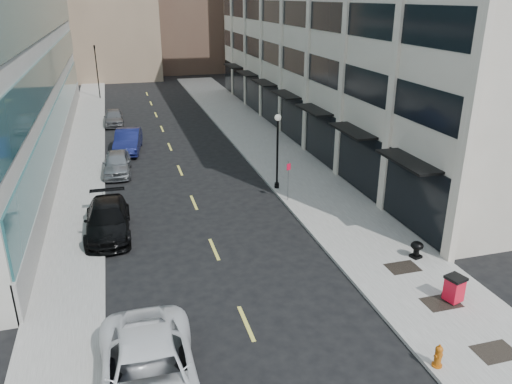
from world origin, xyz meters
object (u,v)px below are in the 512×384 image
car_white_van (149,376)px  trash_bin (454,288)px  car_silver_sedan (117,163)px  sign_post (288,175)px  traffic_signal (95,49)px  car_blue_sedan (128,141)px  fire_hydrant (438,356)px  lamppost (277,145)px  urn_planter (417,248)px  car_grey_sedan (114,117)px  car_black_pickup (108,220)px

car_white_van → trash_bin: (11.77, 1.84, -0.15)m
car_silver_sedan → sign_post: size_ratio=1.87×
traffic_signal → car_blue_sedan: 23.03m
car_white_van → car_silver_sedan: bearing=92.1°
car_silver_sedan → fire_hydrant: size_ratio=5.43×
fire_hydrant → lamppost: lamppost is taller
urn_planter → trash_bin: bearing=-99.3°
car_blue_sedan → fire_hydrant: (8.50, -27.65, -0.30)m
fire_hydrant → sign_post: (0.00, 14.59, 1.14)m
car_grey_sedan → sign_post: sign_post is taller
fire_hydrant → trash_bin: (2.79, 3.05, 0.18)m
car_black_pickup → sign_post: bearing=9.4°
car_grey_sedan → traffic_signal: bearing=96.7°
car_blue_sedan → urn_planter: 24.25m
car_grey_sedan → sign_post: (9.42, -22.12, 0.95)m
car_blue_sedan → car_white_van: bearing=-83.1°
traffic_signal → car_grey_sedan: size_ratio=1.61×
car_blue_sedan → car_grey_sedan: bearing=103.7°
traffic_signal → car_blue_sedan: bearing=-84.1°
trash_bin → car_white_van: bearing=174.0°
car_white_van → sign_post: bearing=57.0°
car_black_pickup → sign_post: 10.25m
car_white_van → fire_hydrant: 9.06m
car_blue_sedan → car_grey_sedan: 9.11m
car_black_pickup → trash_bin: bearing=-36.9°
car_silver_sedan → urn_planter: size_ratio=5.62×
sign_post → urn_planter: size_ratio=3.00×
car_black_pickup → sign_post: size_ratio=2.25×
car_silver_sedan → lamppost: bearing=-28.5°
car_blue_sedan → lamppost: 14.05m
car_black_pickup → lamppost: size_ratio=1.14×
sign_post → trash_bin: bearing=-99.8°
lamppost → sign_post: lamppost is taller
car_white_van → car_blue_sedan: bearing=89.9°
car_silver_sedan → fire_hydrant: bearing=-64.0°
sign_post → car_blue_sedan: bearing=99.6°
car_grey_sedan → urn_planter: car_grey_sedan is taller
trash_bin → lamppost: 14.07m
car_black_pickup → lamppost: lamppost is taller
car_silver_sedan → trash_bin: (12.23, -19.44, -0.03)m
sign_post → traffic_signal: bearing=83.5°
traffic_signal → urn_planter: bearing=-72.0°
traffic_signal → trash_bin: 49.18m
car_white_van → car_blue_sedan: 26.45m
car_blue_sedan → sign_post: bearing=-49.0°
car_white_van → sign_post: sign_post is taller
lamppost → car_grey_sedan: bearing=115.2°
car_white_van → urn_planter: 13.42m
car_blue_sedan → fire_hydrant: size_ratio=6.25×
traffic_signal → fire_hydrant: 51.46m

